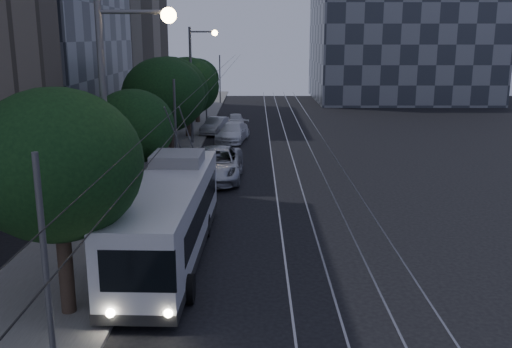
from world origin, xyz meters
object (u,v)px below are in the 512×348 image
object	(u,v)px
car_white_d	(236,121)
streetlamp_near	(119,129)
pickup_silver	(215,164)
trolleybus	(169,217)
car_white_a	(226,159)
car_white_b	(233,132)
streetlamp_far	(196,74)
car_white_c	(216,126)

from	to	relation	value
car_white_d	streetlamp_near	xyz separation A→B (m)	(-2.10, -35.69, 4.96)
pickup_silver	streetlamp_near	xyz separation A→B (m)	(-1.56, -16.48, 4.72)
trolleybus	car_white_a	distance (m)	14.85
car_white_b	streetlamp_far	distance (m)	5.58
trolleybus	pickup_silver	xyz separation A→B (m)	(0.87, 12.32, -0.71)
pickup_silver	streetlamp_far	bearing A→B (deg)	101.83
car_white_a	streetlamp_far	world-z (taller)	streetlamp_far
streetlamp_near	streetlamp_far	xyz separation A→B (m)	(-0.61, 27.60, -0.19)
trolleybus	car_white_d	bearing A→B (deg)	89.23
trolleybus	streetlamp_far	distance (m)	23.79
car_white_d	streetlamp_far	xyz separation A→B (m)	(-2.70, -8.09, 4.77)
pickup_silver	car_white_a	bearing A→B (deg)	78.43
car_white_b	car_white_d	size ratio (longest dim) A/B	1.29
trolleybus	car_white_c	distance (m)	28.41
pickup_silver	streetlamp_near	size ratio (longest dim) A/B	0.72
pickup_silver	streetlamp_far	xyz separation A→B (m)	(-2.17, 11.12, 4.52)
pickup_silver	car_white_c	bearing A→B (deg)	94.60
car_white_b	car_white_c	bearing A→B (deg)	123.13
car_white_b	car_white_a	bearing A→B (deg)	-80.62
pickup_silver	car_white_b	size ratio (longest dim) A/B	1.29
car_white_b	car_white_c	world-z (taller)	car_white_b
pickup_silver	car_white_d	world-z (taller)	pickup_silver
trolleybus	car_white_a	world-z (taller)	trolleybus
car_white_c	car_white_d	bearing A→B (deg)	78.23
car_white_a	streetlamp_near	size ratio (longest dim) A/B	0.44
trolleybus	pickup_silver	bearing A→B (deg)	87.75
pickup_silver	car_white_d	distance (m)	19.22
trolleybus	car_white_b	xyz separation A→B (m)	(1.40, 24.76, -0.89)
car_white_a	car_white_c	world-z (taller)	car_white_c
car_white_b	car_white_d	xyz separation A→B (m)	(0.00, 6.77, -0.07)
pickup_silver	car_white_a	distance (m)	2.50
trolleybus	car_white_a	bearing A→B (deg)	86.35
trolleybus	car_white_d	world-z (taller)	trolleybus
streetlamp_near	streetlamp_far	bearing A→B (deg)	91.26
pickup_silver	car_white_d	xyz separation A→B (m)	(0.53, 19.21, -0.25)
car_white_a	car_white_c	distance (m)	13.73
streetlamp_far	pickup_silver	bearing A→B (deg)	-78.97
trolleybus	car_white_d	size ratio (longest dim) A/B	3.00
car_white_b	streetlamp_far	bearing A→B (deg)	-144.66
pickup_silver	car_white_a	world-z (taller)	pickup_silver
pickup_silver	car_white_c	distance (m)	16.11
car_white_c	streetlamp_near	xyz separation A→B (m)	(-0.50, -32.56, 4.93)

